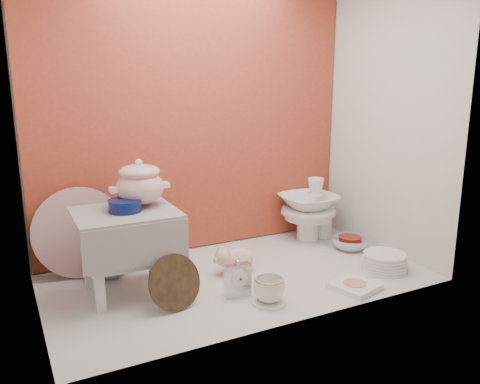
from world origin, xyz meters
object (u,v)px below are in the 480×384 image
(soup_tureen, at_px, (140,182))
(dinner_plate_stack, at_px, (384,262))
(floral_platter, at_px, (80,232))
(crystal_bowl, at_px, (350,243))
(step_stool, at_px, (127,252))
(porcelain_tower, at_px, (308,209))
(gold_rim_teacup, at_px, (269,289))
(plush_pig, at_px, (237,259))
(mantel_clock, at_px, (238,278))
(blue_white_vase, at_px, (107,254))

(soup_tureen, distance_m, dinner_plate_stack, 1.27)
(floral_platter, distance_m, crystal_bowl, 1.46)
(step_stool, height_order, porcelain_tower, step_stool)
(gold_rim_teacup, relative_size, porcelain_tower, 0.36)
(dinner_plate_stack, distance_m, crystal_bowl, 0.33)
(plush_pig, bearing_deg, floral_platter, 172.59)
(step_stool, distance_m, floral_platter, 0.34)
(floral_platter, distance_m, mantel_clock, 0.81)
(blue_white_vase, relative_size, mantel_clock, 1.33)
(step_stool, xyz_separation_m, porcelain_tower, (1.14, 0.24, -0.00))
(step_stool, height_order, floral_platter, floral_platter)
(plush_pig, bearing_deg, porcelain_tower, 39.57)
(plush_pig, bearing_deg, soup_tureen, -171.22)
(soup_tureen, xyz_separation_m, plush_pig, (0.46, -0.07, -0.43))
(floral_platter, distance_m, blue_white_vase, 0.17)
(step_stool, xyz_separation_m, floral_platter, (-0.15, 0.30, 0.03))
(mantel_clock, xyz_separation_m, plush_pig, (0.12, 0.25, -0.02))
(gold_rim_teacup, relative_size, dinner_plate_stack, 0.58)
(soup_tureen, bearing_deg, floral_platter, 133.68)
(crystal_bowl, xyz_separation_m, porcelain_tower, (-0.12, 0.25, 0.15))
(floral_platter, bearing_deg, porcelain_tower, -3.03)
(blue_white_vase, bearing_deg, gold_rim_teacup, -48.06)
(plush_pig, relative_size, dinner_plate_stack, 0.94)
(step_stool, xyz_separation_m, soup_tureen, (0.09, 0.05, 0.30))
(dinner_plate_stack, bearing_deg, gold_rim_teacup, -175.89)
(floral_platter, relative_size, crystal_bowl, 2.09)
(floral_platter, relative_size, porcelain_tower, 1.18)
(blue_white_vase, height_order, mantel_clock, blue_white_vase)
(blue_white_vase, bearing_deg, plush_pig, -22.57)
(blue_white_vase, distance_m, plush_pig, 0.64)
(blue_white_vase, bearing_deg, porcelain_tower, 0.19)
(crystal_bowl, distance_m, porcelain_tower, 0.31)
(mantel_clock, bearing_deg, crystal_bowl, 19.78)
(step_stool, distance_m, plush_pig, 0.56)
(step_stool, bearing_deg, crystal_bowl, 0.16)
(step_stool, distance_m, mantel_clock, 0.50)
(step_stool, distance_m, soup_tureen, 0.32)
(mantel_clock, bearing_deg, gold_rim_teacup, -50.58)
(mantel_clock, xyz_separation_m, porcelain_tower, (0.72, 0.50, 0.10))
(floral_platter, bearing_deg, dinner_plate_stack, -25.03)
(plush_pig, height_order, gold_rim_teacup, plush_pig)
(step_stool, height_order, dinner_plate_stack, step_stool)
(floral_platter, height_order, blue_white_vase, floral_platter)
(plush_pig, distance_m, crystal_bowl, 0.72)
(soup_tureen, bearing_deg, step_stool, -147.71)
(soup_tureen, relative_size, dinner_plate_stack, 1.11)
(floral_platter, distance_m, dinner_plate_stack, 1.52)
(soup_tureen, height_order, plush_pig, soup_tureen)
(blue_white_vase, distance_m, crystal_bowl, 1.33)
(gold_rim_teacup, height_order, porcelain_tower, porcelain_tower)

